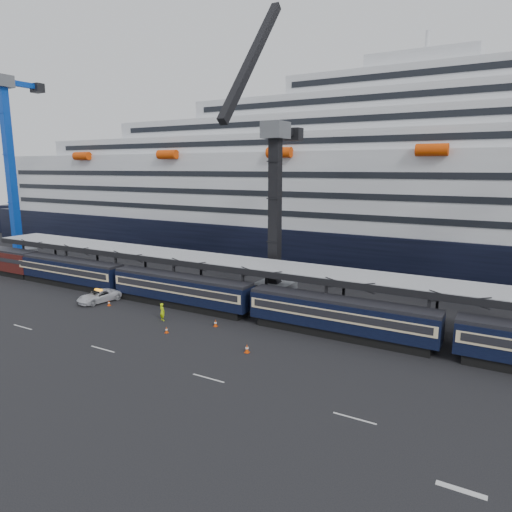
% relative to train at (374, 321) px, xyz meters
% --- Properties ---
extents(ground, '(260.00, 260.00, 0.00)m').
position_rel_train_xyz_m(ground, '(4.65, -10.00, -2.20)').
color(ground, black).
rests_on(ground, ground).
extents(train, '(133.05, 3.00, 4.05)m').
position_rel_train_xyz_m(train, '(0.00, 0.00, 0.00)').
color(train, black).
rests_on(train, ground).
extents(canopy, '(130.00, 6.25, 5.53)m').
position_rel_train_xyz_m(canopy, '(4.65, 4.00, 3.05)').
color(canopy, '#94969B').
rests_on(canopy, ground).
extents(cruise_ship, '(214.09, 28.84, 34.00)m').
position_rel_train_xyz_m(cruise_ship, '(3.57, 35.99, 10.14)').
color(cruise_ship, black).
rests_on(cruise_ship, ground).
extents(crane_blue, '(4.50, 19.91, 52.01)m').
position_rel_train_xyz_m(crane_blue, '(-67.35, 7.55, 16.03)').
color(crane_blue, '#4F5257').
rests_on(crane_blue, ground).
extents(crane_dark_near, '(4.50, 17.75, 35.08)m').
position_rel_train_xyz_m(crane_dark_near, '(-15.35, 8.59, 9.73)').
color(crane_dark_near, '#4F5257').
rests_on(crane_dark_near, ground).
extents(pickup_truck, '(3.41, 5.78, 1.51)m').
position_rel_train_xyz_m(pickup_truck, '(-33.55, -3.55, -1.45)').
color(pickup_truck, silver).
rests_on(pickup_truck, ground).
extents(worker, '(0.82, 0.64, 1.97)m').
position_rel_train_xyz_m(worker, '(-21.95, -5.02, -1.21)').
color(worker, '#C3EE0C').
rests_on(worker, ground).
extents(traffic_cone_a, '(0.36, 0.36, 0.73)m').
position_rel_train_xyz_m(traffic_cone_a, '(-31.27, -4.06, -1.84)').
color(traffic_cone_a, '#D94006').
rests_on(traffic_cone_a, ground).
extents(traffic_cone_b, '(0.34, 0.34, 0.69)m').
position_rel_train_xyz_m(traffic_cone_b, '(-19.00, -7.80, -1.86)').
color(traffic_cone_b, '#D94006').
rests_on(traffic_cone_b, ground).
extents(traffic_cone_c, '(0.39, 0.39, 0.77)m').
position_rel_train_xyz_m(traffic_cone_c, '(-15.77, -3.72, -1.82)').
color(traffic_cone_c, '#D94006').
rests_on(traffic_cone_c, ground).
extents(traffic_cone_d, '(0.42, 0.42, 0.84)m').
position_rel_train_xyz_m(traffic_cone_d, '(-9.30, -8.06, -1.79)').
color(traffic_cone_d, '#D94006').
rests_on(traffic_cone_d, ground).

